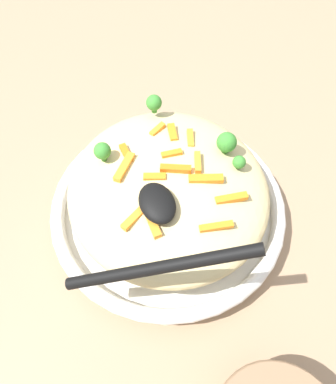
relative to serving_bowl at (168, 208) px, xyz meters
The scene contains 23 objects.
ground_plane 0.02m from the serving_bowl, ahead, with size 2.40×2.40×0.00m, color #9E7F60.
serving_bowl is the anchor object (origin of this frame).
pasta_mound 0.05m from the serving_bowl, ahead, with size 0.27×0.26×0.07m, color #DBC689.
carrot_piece_0 0.10m from the serving_bowl, 56.92° to the left, with size 0.04×0.01×0.01m, color orange.
carrot_piece_1 0.09m from the serving_bowl, 89.46° to the left, with size 0.03×0.01×0.01m, color orange.
carrot_piece_2 0.09m from the serving_bowl, 74.14° to the right, with size 0.03×0.01×0.01m, color orange.
carrot_piece_3 0.10m from the serving_bowl, 142.46° to the right, with size 0.03×0.01×0.01m, color orange.
carrot_piece_4 0.11m from the serving_bowl, 169.11° to the left, with size 0.02×0.01×0.01m, color orange.
carrot_piece_5 0.11m from the serving_bowl, 43.89° to the left, with size 0.04×0.01×0.01m, color orange.
carrot_piece_6 0.10m from the serving_bowl, 54.10° to the right, with size 0.04×0.01×0.01m, color orange.
carrot_piece_7 0.10m from the serving_bowl, 131.81° to the left, with size 0.03×0.01×0.01m, color orange.
carrot_piece_8 0.09m from the serving_bowl, 35.03° to the right, with size 0.04×0.01×0.01m, color orange.
carrot_piece_9 0.10m from the serving_bowl, 121.20° to the right, with size 0.04×0.01×0.01m, color orange.
carrot_piece_10 0.10m from the serving_bowl, 37.00° to the right, with size 0.04×0.01×0.01m, color orange.
carrot_piece_11 0.12m from the serving_bowl, 15.88° to the left, with size 0.04×0.01×0.01m, color orange.
carrot_piece_12 0.09m from the serving_bowl, 149.21° to the left, with size 0.03×0.01×0.01m, color orange.
carrot_piece_13 0.11m from the serving_bowl, 153.45° to the left, with size 0.03×0.01×0.01m, color orange.
carrot_piece_14 0.09m from the serving_bowl, 85.06° to the left, with size 0.04×0.01×0.01m, color orange.
broccoli_floret_0 0.12m from the serving_bowl, 97.33° to the left, with size 0.03×0.03×0.03m.
broccoli_floret_1 0.12m from the serving_bowl, 77.71° to the left, with size 0.02×0.02×0.02m.
broccoli_floret_2 0.12m from the serving_bowl, 129.92° to the right, with size 0.02×0.02×0.03m.
broccoli_floret_3 0.14m from the serving_bowl, 168.06° to the left, with size 0.02×0.02×0.03m.
serving_spoon 0.13m from the serving_bowl, 28.96° to the right, with size 0.15×0.18×0.08m.
Camera 1 is at (0.24, -0.09, 0.46)m, focal length 33.79 mm.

